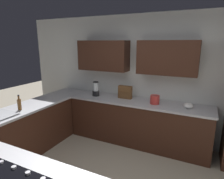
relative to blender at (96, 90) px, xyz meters
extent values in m
cube|color=silver|center=(-1.05, -0.40, 0.26)|extent=(6.00, 0.10, 2.60)
cube|color=#381E14|center=(-1.45, -0.18, 0.73)|extent=(1.10, 0.34, 0.63)
cube|color=#381E14|center=(-0.10, -0.18, 0.73)|extent=(1.10, 0.34, 0.63)
cube|color=#381E14|center=(-0.95, -0.02, -0.61)|extent=(2.80, 0.60, 0.86)
cube|color=#B2B2B7|center=(-0.95, -0.02, -0.16)|extent=(2.84, 0.64, 0.04)
cube|color=#381E14|center=(0.77, 1.15, -0.61)|extent=(0.60, 2.90, 0.86)
cube|color=#B2B2B7|center=(0.77, 1.15, -0.16)|extent=(0.64, 2.94, 0.04)
cube|color=#515456|center=(0.77, 1.68, -0.13)|extent=(0.40, 0.30, 0.02)
cylinder|color=#B2B2B7|center=(-0.98, 2.52, -0.11)|extent=(0.04, 0.04, 0.02)
cylinder|color=#B2B2B7|center=(-0.80, 2.52, -0.11)|extent=(0.04, 0.04, 0.02)
cylinder|color=#B2B2B7|center=(-0.62, 2.52, -0.11)|extent=(0.04, 0.04, 0.02)
cylinder|color=#B2B2B7|center=(-0.44, 2.52, -0.11)|extent=(0.04, 0.04, 0.02)
cylinder|color=black|center=(0.00, 0.00, -0.08)|extent=(0.15, 0.15, 0.11)
cylinder|color=silver|center=(0.00, 0.00, 0.06)|extent=(0.11, 0.11, 0.18)
cylinder|color=black|center=(0.00, 0.00, 0.17)|extent=(0.12, 0.12, 0.03)
ellipsoid|color=white|center=(-1.90, 0.00, -0.09)|extent=(0.17, 0.17, 0.09)
cube|color=brown|center=(-0.65, -0.10, 0.00)|extent=(0.28, 0.10, 0.26)
cube|color=brown|center=(-0.65, -0.04, 0.00)|extent=(0.27, 0.02, 0.02)
cylinder|color=red|center=(-1.30, 0.00, -0.05)|extent=(0.18, 0.18, 0.16)
cylinder|color=brown|center=(0.72, 1.37, -0.04)|extent=(0.06, 0.06, 0.19)
cylinder|color=brown|center=(0.72, 1.37, 0.08)|extent=(0.03, 0.03, 0.06)
cylinder|color=black|center=(0.72, 1.37, 0.12)|extent=(0.03, 0.03, 0.02)
camera|label=1|loc=(-2.12, 3.52, 1.00)|focal=31.03mm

